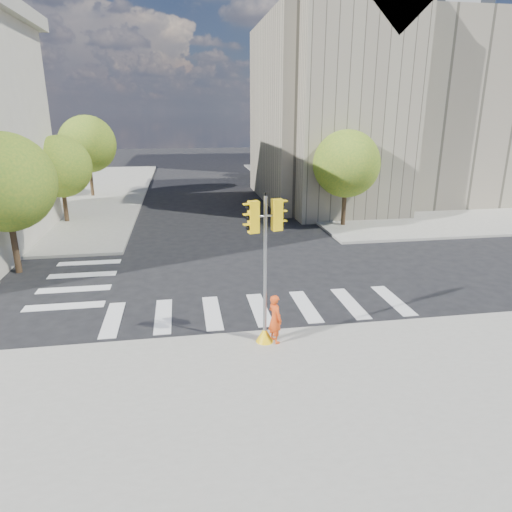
% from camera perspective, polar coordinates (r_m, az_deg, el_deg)
% --- Properties ---
extents(ground, '(160.00, 160.00, 0.00)m').
position_cam_1_polar(ground, '(19.28, -0.27, -4.27)').
color(ground, black).
rests_on(ground, ground).
extents(sidewalk_near, '(30.00, 14.00, 0.15)m').
position_cam_1_polar(sidewalk_near, '(10.14, 10.92, -27.24)').
color(sidewalk_near, gray).
rests_on(sidewalk_near, ground).
extents(sidewalk_far_right, '(28.00, 40.00, 0.15)m').
position_cam_1_polar(sidewalk_far_right, '(49.78, 18.22, 8.52)').
color(sidewalk_far_right, gray).
rests_on(sidewalk_far_right, ground).
extents(civic_building, '(26.00, 16.00, 19.39)m').
position_cam_1_polar(civic_building, '(41.14, 18.01, 16.90)').
color(civic_building, gray).
rests_on(civic_building, ground).
extents(office_tower, '(20.00, 18.00, 30.00)m').
position_cam_1_polar(office_tower, '(65.10, 14.37, 24.00)').
color(office_tower, '#9EA0A3').
rests_on(office_tower, ground).
extents(tree_lw_near, '(4.40, 4.40, 6.41)m').
position_cam_1_polar(tree_lw_near, '(23.17, -28.94, 8.05)').
color(tree_lw_near, '#382616').
rests_on(tree_lw_near, ground).
extents(tree_lw_mid, '(4.00, 4.00, 5.77)m').
position_cam_1_polar(tree_lw_mid, '(32.76, -23.27, 10.21)').
color(tree_lw_mid, '#382616').
rests_on(tree_lw_mid, ground).
extents(tree_lw_far, '(4.80, 4.80, 6.95)m').
position_cam_1_polar(tree_lw_far, '(42.45, -20.33, 12.97)').
color(tree_lw_far, '#382616').
rests_on(tree_lw_far, ground).
extents(tree_re_near, '(4.20, 4.20, 6.16)m').
position_cam_1_polar(tree_re_near, '(29.70, 11.24, 11.22)').
color(tree_re_near, '#382616').
rests_on(tree_re_near, ground).
extents(tree_re_mid, '(4.60, 4.60, 6.66)m').
position_cam_1_polar(tree_re_mid, '(41.09, 5.34, 13.58)').
color(tree_re_mid, '#382616').
rests_on(tree_re_mid, ground).
extents(tree_re_far, '(4.00, 4.00, 5.88)m').
position_cam_1_polar(tree_re_far, '(52.79, 1.97, 13.99)').
color(tree_re_far, '#382616').
rests_on(tree_re_far, ground).
extents(lamp_near, '(0.35, 0.18, 8.11)m').
position_cam_1_polar(lamp_near, '(33.57, 9.71, 12.91)').
color(lamp_near, black).
rests_on(lamp_near, sidewalk_far_right).
extents(lamp_far, '(0.35, 0.18, 8.11)m').
position_cam_1_polar(lamp_far, '(47.00, 4.07, 14.38)').
color(lamp_far, black).
rests_on(lamp_far, sidewalk_far_right).
extents(traffic_signal, '(1.08, 0.56, 4.82)m').
position_cam_1_polar(traffic_signal, '(14.02, 1.14, -3.19)').
color(traffic_signal, yellow).
rests_on(traffic_signal, sidewalk_near).
extents(photographer, '(0.58, 0.69, 1.60)m').
position_cam_1_polar(photographer, '(14.51, 2.39, -7.84)').
color(photographer, '#E64915').
rests_on(photographer, sidewalk_near).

